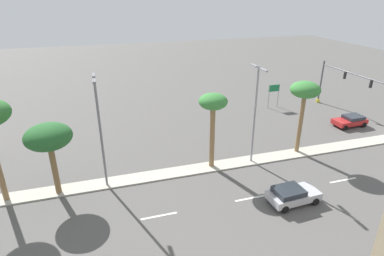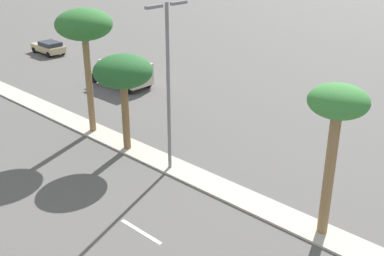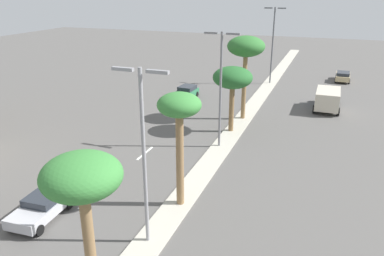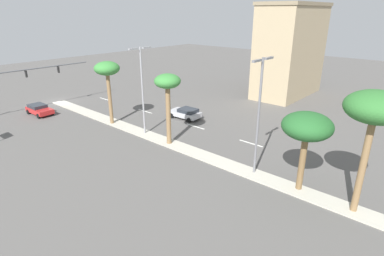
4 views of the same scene
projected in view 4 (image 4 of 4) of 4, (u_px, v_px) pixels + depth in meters
The scene contains 14 objects.
ground_plane at pixel (267, 180), 25.45m from camera, with size 160.00×160.00×0.00m, color #565451.
lane_stripe_trailing at pixel (105, 99), 48.72m from camera, with size 0.20×2.80×0.01m, color silver.
lane_stripe_rear at pixel (145, 111), 42.83m from camera, with size 0.20×2.80×0.01m, color silver.
lane_stripe_far at pixel (195, 126), 37.18m from camera, with size 0.20×2.80×0.01m, color silver.
lane_stripe_center at pixel (251, 143), 32.45m from camera, with size 0.20×2.80×0.01m, color silver.
commercial_building at pixel (290, 51), 48.87m from camera, with size 13.74×6.60×14.29m.
palm_tree_leading at pixel (107, 71), 35.73m from camera, with size 2.94×2.94×7.53m.
palm_tree_right at pixel (168, 86), 30.06m from camera, with size 2.61×2.61×7.27m.
palm_tree_inboard at pixel (307, 127), 22.21m from camera, with size 3.67×3.67×6.18m.
palm_tree_front at pixel (375, 110), 18.81m from camera, with size 3.74×3.74×8.48m.
street_lamp_near at pixel (142, 84), 32.95m from camera, with size 2.90×0.24×9.51m.
street_lamp_right at pixel (259, 109), 24.41m from camera, with size 2.90×0.24×9.69m.
sedan_silver_leading at pixel (186, 113), 39.70m from camera, with size 2.30×4.21×1.39m.
sedan_red_near at pixel (39, 109), 41.31m from camera, with size 2.20×4.17×1.32m.
Camera 4 is at (20.85, 45.36, 13.03)m, focal length 28.85 mm.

